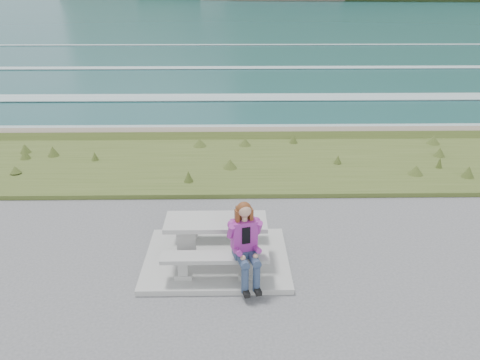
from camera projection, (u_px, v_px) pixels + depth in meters
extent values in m
cube|color=#A09F9B|center=(217.00, 259.00, 8.57)|extent=(2.60, 2.10, 0.10)
cube|color=#A09F9B|center=(187.00, 255.00, 8.52)|extent=(0.62, 0.12, 0.08)
cube|color=#A09F9B|center=(186.00, 241.00, 8.41)|extent=(0.34, 0.09, 0.51)
cube|color=#A09F9B|center=(186.00, 226.00, 8.30)|extent=(0.62, 0.12, 0.08)
cube|color=#A09F9B|center=(246.00, 254.00, 8.54)|extent=(0.62, 0.12, 0.08)
cube|color=#A09F9B|center=(246.00, 240.00, 8.43)|extent=(0.34, 0.09, 0.51)
cube|color=#A09F9B|center=(246.00, 226.00, 8.32)|extent=(0.62, 0.12, 0.08)
cube|color=#A09F9B|center=(216.00, 222.00, 8.28)|extent=(1.80, 0.75, 0.08)
cube|color=#A09F9B|center=(183.00, 277.00, 7.88)|extent=(0.30, 0.12, 0.08)
cube|color=#A09F9B|center=(183.00, 269.00, 7.82)|extent=(0.17, 0.09, 0.22)
cube|color=#A09F9B|center=(182.00, 261.00, 7.76)|extent=(0.30, 0.12, 0.08)
cube|color=#A09F9B|center=(247.00, 276.00, 7.89)|extent=(0.30, 0.12, 0.08)
cube|color=#A09F9B|center=(247.00, 268.00, 7.84)|extent=(0.17, 0.09, 0.22)
cube|color=#A09F9B|center=(247.00, 261.00, 7.78)|extent=(0.30, 0.12, 0.08)
cube|color=#A09F9B|center=(215.00, 257.00, 7.74)|extent=(1.80, 0.35, 0.07)
cube|color=#A09F9B|center=(190.00, 236.00, 9.17)|extent=(0.30, 0.12, 0.08)
cube|color=#A09F9B|center=(190.00, 229.00, 9.11)|extent=(0.17, 0.09, 0.22)
cube|color=#A09F9B|center=(189.00, 222.00, 9.06)|extent=(0.30, 0.12, 0.08)
cube|color=#A09F9B|center=(245.00, 236.00, 9.19)|extent=(0.30, 0.12, 0.08)
cube|color=#A09F9B|center=(245.00, 229.00, 9.13)|extent=(0.17, 0.09, 0.22)
cube|color=#A09F9B|center=(245.00, 222.00, 9.07)|extent=(0.30, 0.12, 0.08)
cube|color=#A09F9B|center=(217.00, 219.00, 9.04)|extent=(1.80, 0.35, 0.07)
cube|color=#3C4F1D|center=(222.00, 166.00, 13.21)|extent=(160.00, 4.50, 0.22)
cube|color=#62574A|center=(223.00, 136.00, 15.89)|extent=(160.00, 0.80, 2.20)
cube|color=silver|center=(226.00, 134.00, 22.20)|extent=(220.00, 3.00, 0.06)
cube|color=silver|center=(227.00, 97.00, 29.60)|extent=(220.00, 2.00, 0.06)
cube|color=silver|center=(228.00, 68.00, 40.70)|extent=(220.00, 1.40, 0.06)
cube|color=silver|center=(229.00, 45.00, 57.35)|extent=(220.00, 1.00, 0.06)
cube|color=navy|center=(248.00, 271.00, 7.61)|extent=(0.52, 0.76, 0.57)
cube|color=#9C2A95|center=(244.00, 235.00, 7.61)|extent=(0.45, 0.32, 0.52)
sphere|color=tan|center=(244.00, 210.00, 7.42)|extent=(0.22, 0.22, 0.22)
sphere|color=#5A2714|center=(244.00, 209.00, 7.44)|extent=(0.24, 0.24, 0.24)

